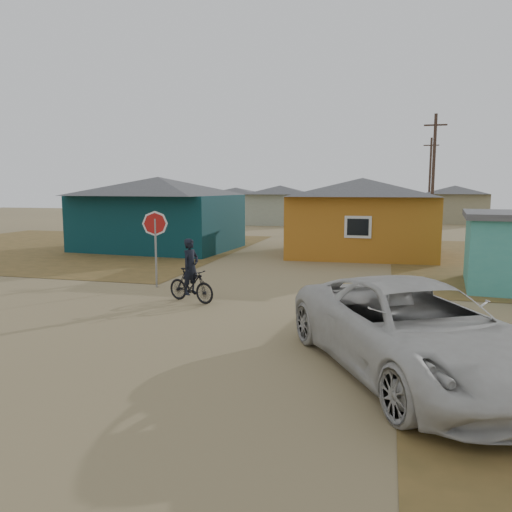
# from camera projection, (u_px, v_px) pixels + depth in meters

# --- Properties ---
(ground) EXTENTS (120.00, 120.00, 0.00)m
(ground) POSITION_uv_depth(u_px,v_px,m) (232.00, 322.00, 12.82)
(ground) COLOR #8C7951
(grass_nw) EXTENTS (20.00, 18.00, 0.00)m
(grass_nw) POSITION_uv_depth(u_px,v_px,m) (69.00, 247.00, 28.81)
(grass_nw) COLOR brown
(grass_nw) RESTS_ON ground
(house_teal) EXTENTS (8.93, 7.08, 4.00)m
(house_teal) POSITION_uv_depth(u_px,v_px,m) (159.00, 212.00, 27.62)
(house_teal) COLOR #082C31
(house_teal) RESTS_ON ground
(house_yellow) EXTENTS (7.72, 6.76, 3.90)m
(house_yellow) POSITION_uv_depth(u_px,v_px,m) (362.00, 216.00, 25.33)
(house_yellow) COLOR #B16A1B
(house_yellow) RESTS_ON ground
(house_pale_west) EXTENTS (7.04, 6.15, 3.60)m
(house_pale_west) POSITION_uv_depth(u_px,v_px,m) (280.00, 204.00, 46.65)
(house_pale_west) COLOR #959C86
(house_pale_west) RESTS_ON ground
(house_beige_east) EXTENTS (6.95, 6.05, 3.60)m
(house_beige_east) POSITION_uv_depth(u_px,v_px,m) (454.00, 204.00, 48.36)
(house_beige_east) COLOR gray
(house_beige_east) RESTS_ON ground
(house_pale_north) EXTENTS (6.28, 5.81, 3.40)m
(house_pale_north) POSITION_uv_depth(u_px,v_px,m) (236.00, 201.00, 60.18)
(house_pale_north) COLOR #959C86
(house_pale_north) RESTS_ON ground
(utility_pole_near) EXTENTS (1.40, 0.20, 8.00)m
(utility_pole_near) POSITION_uv_depth(u_px,v_px,m) (433.00, 176.00, 31.69)
(utility_pole_near) COLOR #412F27
(utility_pole_near) RESTS_ON ground
(utility_pole_far) EXTENTS (1.40, 0.20, 8.00)m
(utility_pole_far) POSITION_uv_depth(u_px,v_px,m) (430.00, 180.00, 46.76)
(utility_pole_far) COLOR #412F27
(utility_pole_far) RESTS_ON ground
(stop_sign) EXTENTS (0.86, 0.11, 2.64)m
(stop_sign) POSITION_uv_depth(u_px,v_px,m) (155.00, 232.00, 16.99)
(stop_sign) COLOR gray
(stop_sign) RESTS_ON ground
(cyclist) EXTENTS (1.76, 1.01, 1.92)m
(cyclist) POSITION_uv_depth(u_px,v_px,m) (191.00, 279.00, 14.93)
(cyclist) COLOR black
(cyclist) RESTS_ON ground
(vehicle) EXTENTS (5.43, 6.75, 1.71)m
(vehicle) POSITION_uv_depth(u_px,v_px,m) (415.00, 330.00, 9.08)
(vehicle) COLOR beige
(vehicle) RESTS_ON ground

